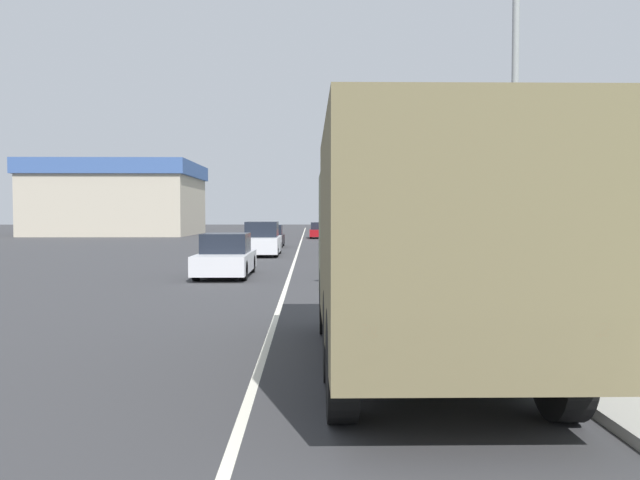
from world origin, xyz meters
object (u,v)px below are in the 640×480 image
(pickup_truck, at_px, (638,278))
(car_nearest_ahead, at_px, (226,257))
(car_third_ahead, at_px, (270,237))
(lamp_post, at_px, (506,78))
(military_truck, at_px, (417,239))
(car_second_ahead, at_px, (262,240))
(car_fourth_ahead, at_px, (320,231))

(pickup_truck, bearing_deg, car_nearest_ahead, 133.44)
(car_third_ahead, xyz_separation_m, lamp_post, (6.44, -27.59, 4.14))
(car_third_ahead, distance_m, pickup_truck, 29.72)
(car_nearest_ahead, distance_m, car_third_ahead, 18.92)
(military_truck, distance_m, car_nearest_ahead, 13.44)
(car_second_ahead, bearing_deg, car_third_ahead, 90.93)
(car_nearest_ahead, height_order, car_second_ahead, car_second_ahead)
(military_truck, height_order, lamp_post, lamp_post)
(military_truck, xyz_separation_m, car_second_ahead, (-3.88, 23.38, -1.00))
(car_nearest_ahead, distance_m, lamp_post, 11.72)
(car_nearest_ahead, bearing_deg, military_truck, -71.38)
(car_third_ahead, height_order, car_fourth_ahead, car_third_ahead)
(car_nearest_ahead, distance_m, car_second_ahead, 10.69)
(military_truck, distance_m, car_fourth_ahead, 46.00)
(car_nearest_ahead, xyz_separation_m, car_third_ahead, (0.27, 18.91, -0.01))
(car_second_ahead, height_order, car_fourth_ahead, car_second_ahead)
(pickup_truck, bearing_deg, car_second_ahead, 113.06)
(pickup_truck, distance_m, lamp_post, 4.57)
(car_third_ahead, distance_m, car_fourth_ahead, 14.77)
(military_truck, bearing_deg, car_third_ahead, 97.23)
(car_second_ahead, bearing_deg, military_truck, -80.58)
(car_nearest_ahead, height_order, car_fourth_ahead, car_nearest_ahead)
(lamp_post, bearing_deg, military_truck, -121.19)
(car_nearest_ahead, xyz_separation_m, car_fourth_ahead, (3.69, 33.28, -0.03))
(car_second_ahead, relative_size, car_third_ahead, 1.16)
(lamp_post, bearing_deg, pickup_truck, -19.74)
(pickup_truck, bearing_deg, military_truck, -145.85)
(car_nearest_ahead, bearing_deg, car_third_ahead, 89.20)
(car_second_ahead, height_order, pickup_truck, pickup_truck)
(military_truck, xyz_separation_m, car_fourth_ahead, (-0.59, 45.98, -1.13))
(car_third_ahead, bearing_deg, car_fourth_ahead, 76.59)
(pickup_truck, bearing_deg, car_fourth_ahead, 97.06)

